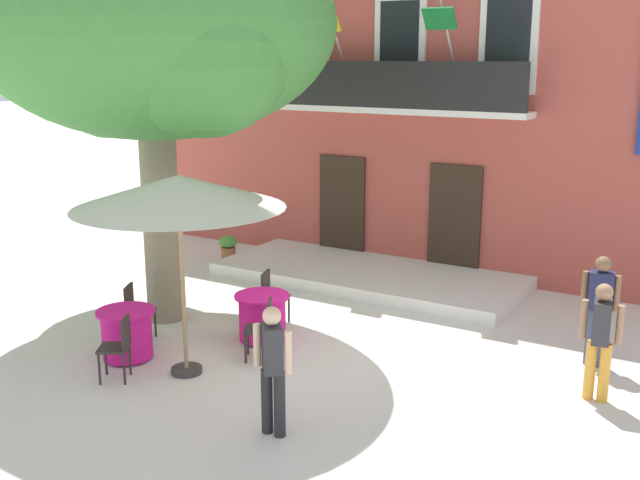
% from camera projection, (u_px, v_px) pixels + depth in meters
% --- Properties ---
extents(ground_plane, '(120.00, 120.00, 0.00)m').
position_uv_depth(ground_plane, '(309.00, 352.00, 11.56)').
color(ground_plane, silver).
extents(building_facade, '(13.00, 5.09, 7.50)m').
position_uv_depth(building_facade, '(438.00, 86.00, 16.95)').
color(building_facade, '#B24C42').
rests_on(building_facade, ground).
extents(entrance_step_platform, '(6.07, 2.51, 0.25)m').
position_uv_depth(entrance_step_platform, '(368.00, 276.00, 15.11)').
color(entrance_step_platform, silver).
rests_on(entrance_step_platform, ground).
extents(plane_tree, '(6.16, 5.40, 6.68)m').
position_uv_depth(plane_tree, '(150.00, 33.00, 12.00)').
color(plane_tree, '#7F755B').
rests_on(plane_tree, ground).
extents(cafe_table_near_tree, '(0.86, 0.86, 0.76)m').
position_uv_depth(cafe_table_near_tree, '(262.00, 317.00, 11.94)').
color(cafe_table_near_tree, '#DB1984').
rests_on(cafe_table_near_tree, ground).
extents(cafe_chair_near_tree_0, '(0.50, 0.50, 0.91)m').
position_uv_depth(cafe_chair_near_tree_0, '(272.00, 294.00, 12.63)').
color(cafe_chair_near_tree_0, '#2D2823').
rests_on(cafe_chair_near_tree_0, ground).
extents(cafe_chair_near_tree_1, '(0.55, 0.55, 0.91)m').
position_uv_depth(cafe_chair_near_tree_1, '(263.00, 325.00, 11.18)').
color(cafe_chair_near_tree_1, '#2D2823').
rests_on(cafe_chair_near_tree_1, ground).
extents(cafe_table_middle, '(0.86, 0.86, 0.76)m').
position_uv_depth(cafe_table_middle, '(127.00, 334.00, 11.21)').
color(cafe_table_middle, '#DB1984').
rests_on(cafe_table_middle, ground).
extents(cafe_chair_middle_0, '(0.55, 0.55, 0.91)m').
position_uv_depth(cafe_chair_middle_0, '(119.00, 344.00, 10.45)').
color(cafe_chair_middle_0, '#2D2823').
rests_on(cafe_chair_middle_0, ground).
extents(cafe_chair_middle_1, '(0.54, 0.54, 0.91)m').
position_uv_depth(cafe_chair_middle_1, '(136.00, 309.00, 11.91)').
color(cafe_chair_middle_1, '#2D2823').
rests_on(cafe_chair_middle_1, ground).
extents(cafe_umbrella, '(2.90, 2.90, 2.85)m').
position_uv_depth(cafe_umbrella, '(179.00, 192.00, 10.18)').
color(cafe_umbrella, '#997A56').
rests_on(cafe_umbrella, ground).
extents(ground_planter_left, '(0.41, 0.41, 0.56)m').
position_uv_depth(ground_planter_left, '(228.00, 247.00, 16.63)').
color(ground_planter_left, '#995638').
rests_on(ground_planter_left, ground).
extents(pedestrian_near_entrance, '(0.53, 0.29, 1.65)m').
position_uv_depth(pedestrian_near_entrance, '(600.00, 305.00, 10.84)').
color(pedestrian_near_entrance, '#384260').
rests_on(pedestrian_near_entrance, ground).
extents(pedestrian_mid_plaza, '(0.53, 0.40, 1.60)m').
position_uv_depth(pedestrian_mid_plaza, '(273.00, 364.00, 8.84)').
color(pedestrian_mid_plaza, '#232328').
rests_on(pedestrian_mid_plaza, ground).
extents(pedestrian_by_tree, '(0.53, 0.37, 1.59)m').
position_uv_depth(pedestrian_by_tree, '(600.00, 336.00, 9.74)').
color(pedestrian_by_tree, gold).
rests_on(pedestrian_by_tree, ground).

